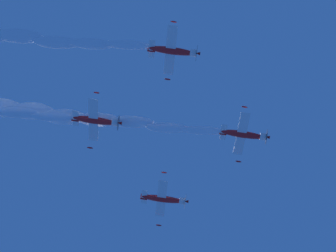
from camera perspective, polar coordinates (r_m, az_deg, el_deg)
name	(u,v)px	position (r m, az deg, el deg)	size (l,w,h in m)	color
airplane_lead	(244,135)	(99.81, 6.65, -0.74)	(7.08, 7.15, 3.47)	red
airplane_left_wingman	(164,199)	(103.81, -0.32, -6.37)	(7.04, 7.20, 3.62)	red
airplane_right_wingman	(174,51)	(94.40, 0.50, 6.54)	(7.07, 7.18, 3.48)	red
airplane_slot_tail	(97,121)	(98.46, -6.23, 0.47)	(7.03, 7.18, 3.76)	red
smoke_trail_lead	(21,111)	(103.49, -12.67, 1.24)	(31.76, 39.42, 6.31)	white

